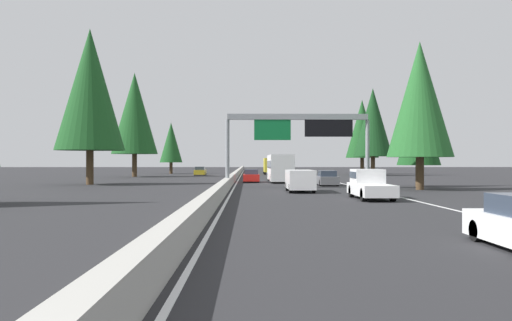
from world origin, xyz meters
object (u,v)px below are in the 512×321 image
(minivan_mid_center, at_px, (300,180))
(sedan_far_center, at_px, (251,176))
(conifer_right_far, at_px, (373,122))
(conifer_left_far, at_px, (171,143))
(box_truck_distant_b, at_px, (270,165))
(conifer_left_mid, at_px, (135,113))
(conifer_right_near, at_px, (420,99))
(bus_far_left, at_px, (280,167))
(conifer_right_mid, at_px, (419,127))
(conifer_right_distant, at_px, (362,129))
(pickup_mid_right, at_px, (370,184))
(conifer_left_near, at_px, (90,90))
(sedan_near_right, at_px, (327,179))
(oncoming_near, at_px, (200,171))
(sign_gantry_overhead, at_px, (300,129))

(minivan_mid_center, bearing_deg, sedan_far_center, 10.63)
(conifer_right_far, distance_m, conifer_left_far, 38.17)
(box_truck_distant_b, relative_size, conifer_left_mid, 0.53)
(conifer_right_near, relative_size, conifer_left_far, 1.26)
(minivan_mid_center, relative_size, conifer_right_near, 0.40)
(bus_far_left, height_order, conifer_right_near, conifer_right_near)
(conifer_right_mid, relative_size, conifer_right_distant, 0.66)
(conifer_right_far, height_order, conifer_left_far, conifer_right_far)
(pickup_mid_right, distance_m, conifer_left_near, 32.85)
(sedan_near_right, height_order, bus_far_left, bus_far_left)
(sedan_far_center, xyz_separation_m, conifer_left_near, (-6.20, 16.42, 8.97))
(bus_far_left, relative_size, conifer_right_mid, 1.26)
(pickup_mid_right, bearing_deg, sedan_far_center, 15.08)
(conifer_left_far, bearing_deg, sedan_far_center, -160.09)
(sedan_far_center, distance_m, sedan_near_right, 11.41)
(bus_far_left, height_order, conifer_left_near, conifer_left_near)
(bus_far_left, distance_m, oncoming_near, 31.00)
(conifer_right_distant, bearing_deg, conifer_left_far, 84.47)
(conifer_left_far, bearing_deg, oncoming_near, -150.95)
(pickup_mid_right, bearing_deg, conifer_left_far, 18.04)
(minivan_mid_center, relative_size, conifer_left_far, 0.51)
(conifer_right_near, height_order, conifer_left_mid, conifer_left_mid)
(sedan_far_center, bearing_deg, conifer_left_far, 19.91)
(sedan_far_center, bearing_deg, conifer_left_mid, 40.01)
(bus_far_left, distance_m, conifer_right_near, 21.37)
(sedan_far_center, xyz_separation_m, conifer_left_far, (41.80, 15.14, 5.28))
(sedan_far_center, xyz_separation_m, sedan_near_right, (-8.76, -7.31, 0.00))
(sedan_near_right, distance_m, oncoming_near, 41.68)
(conifer_right_far, bearing_deg, oncoming_near, 86.84)
(sign_gantry_overhead, xyz_separation_m, conifer_right_near, (-2.62, -9.76, 2.33))
(oncoming_near, distance_m, conifer_left_near, 37.96)
(conifer_right_mid, distance_m, conifer_left_far, 61.01)
(conifer_right_far, xyz_separation_m, conifer_right_distant, (10.11, -0.35, -0.48))
(sedan_far_center, distance_m, conifer_left_near, 19.71)
(conifer_left_near, distance_m, conifer_left_far, 48.16)
(conifer_left_mid, bearing_deg, conifer_right_near, -139.87)
(sign_gantry_overhead, bearing_deg, bus_far_left, 3.35)
(pickup_mid_right, relative_size, conifer_left_near, 0.35)
(oncoming_near, height_order, conifer_left_far, conifer_left_far)
(conifer_right_distant, distance_m, conifer_left_near, 58.03)
(oncoming_near, bearing_deg, conifer_right_distant, 106.22)
(box_truck_distant_b, height_order, conifer_right_far, conifer_right_far)
(conifer_right_distant, xyz_separation_m, conifer_left_far, (3.47, 35.91, -2.43))
(bus_far_left, relative_size, pickup_mid_right, 2.05)
(oncoming_near, distance_m, conifer_right_far, 30.08)
(pickup_mid_right, bearing_deg, conifer_right_far, -13.31)
(oncoming_near, relative_size, conifer_right_distant, 0.32)
(conifer_left_mid, bearing_deg, sign_gantry_overhead, -147.93)
(minivan_mid_center, xyz_separation_m, conifer_left_far, (61.31, 18.80, 5.01))
(sign_gantry_overhead, xyz_separation_m, conifer_right_far, (42.05, -16.24, 3.68))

